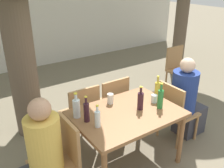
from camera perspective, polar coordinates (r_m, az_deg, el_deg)
name	(u,v)px	position (r m, az deg, el deg)	size (l,w,h in m)	color
ground_plane	(125,162)	(3.37, 3.02, -17.32)	(30.00, 30.00, 0.00)	#706651
cafe_building_wall	(18,12)	(6.42, -20.77, 15.21)	(10.00, 0.08, 2.80)	beige
dining_table_front	(126,119)	(2.98, 3.29, -7.91)	(1.24, 0.89, 0.74)	brown
patio_chair_0	(60,156)	(2.73, -11.69, -15.87)	(0.44, 0.44, 0.89)	#A87A4C
patio_chair_1	(175,109)	(3.58, 14.18, -5.67)	(0.44, 0.44, 0.89)	#A87A4C
patio_chair_2	(81,112)	(3.44, -7.00, -6.33)	(0.44, 0.44, 0.89)	#A87A4C
patio_chair_3	(111,102)	(3.66, -0.13, -4.15)	(0.44, 0.44, 0.89)	#A87A4C
patio_chair_4	(178,66)	(5.22, 14.79, 3.90)	(0.44, 0.44, 0.89)	#A87A4C
person_seated_0	(38,162)	(2.65, -16.53, -16.64)	(0.57, 0.34, 1.21)	#383842
person_seated_1	(186,102)	(3.71, 16.64, -3.94)	(0.58, 0.35, 1.22)	#383842
water_bottle_0	(76,108)	(2.81, -8.13, -5.43)	(0.08, 0.08, 0.30)	silver
wine_bottle_1	(87,112)	(2.72, -5.84, -6.32)	(0.06, 0.06, 0.31)	#331923
wine_bottle_2	(140,101)	(2.96, 6.51, -3.77)	(0.07, 0.07, 0.30)	#331923
green_bottle_3	(160,98)	(3.02, 11.01, -3.26)	(0.07, 0.07, 0.32)	#287A38
water_bottle_4	(98,119)	(2.63, -3.32, -7.88)	(0.06, 0.06, 0.26)	silver
oil_cruet_5	(157,90)	(3.24, 10.29, -1.31)	(0.06, 0.06, 0.31)	gold
drinking_glass_0	(110,99)	(3.09, -0.37, -3.37)	(0.08, 0.08, 0.13)	silver
drinking_glass_1	(154,99)	(3.17, 9.59, -3.29)	(0.08, 0.08, 0.10)	silver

